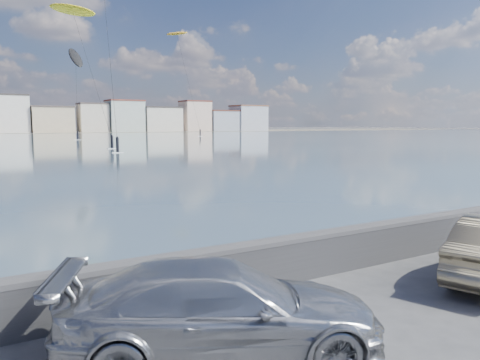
# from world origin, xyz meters

# --- Properties ---
(ground) EXTENTS (700.00, 700.00, 0.00)m
(ground) POSITION_xyz_m (0.00, 0.00, 0.00)
(ground) COLOR #333335
(ground) RESTS_ON ground
(seawall) EXTENTS (400.00, 0.36, 1.08)m
(seawall) POSITION_xyz_m (0.00, 2.70, 0.58)
(seawall) COLOR #28282B
(seawall) RESTS_ON ground
(car_silver) EXTENTS (5.34, 3.90, 1.44)m
(car_silver) POSITION_xyz_m (-1.40, 0.52, 0.72)
(car_silver) COLOR #A7A9AD
(car_silver) RESTS_ON ground
(kitesurfer_1) EXTENTS (4.84, 16.40, 22.07)m
(kitesurfer_1) POSITION_xyz_m (19.57, 110.64, 18.68)
(kitesurfer_1) COLOR black
(kitesurfer_1) RESTS_ON ground
(kitesurfer_11) EXTENTS (7.71, 20.36, 23.66)m
(kitesurfer_11) POSITION_xyz_m (12.04, 75.47, 21.48)
(kitesurfer_11) COLOR yellow
(kitesurfer_11) RESTS_ON ground
(kitesurfer_12) EXTENTS (6.91, 10.91, 29.05)m
(kitesurfer_12) POSITION_xyz_m (48.07, 116.84, 27.48)
(kitesurfer_12) COLOR #BF8C19
(kitesurfer_12) RESTS_ON ground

